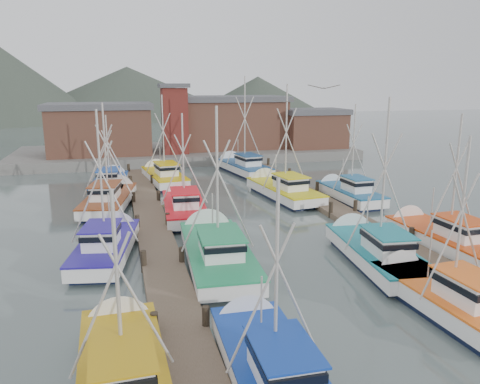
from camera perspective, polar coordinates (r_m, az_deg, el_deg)
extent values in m
plane|color=#455352|center=(28.77, 4.38, -6.67)|extent=(260.00, 260.00, 0.00)
cube|color=#4D4130|center=(31.11, -10.41, -4.93)|extent=(2.20, 46.00, 0.40)
cylinder|color=black|center=(18.99, -10.36, -16.28)|extent=(0.30, 0.30, 1.50)
cylinder|color=black|center=(25.33, -11.64, -8.62)|extent=(0.30, 0.30, 1.50)
cylinder|color=black|center=(31.95, -12.37, -4.07)|extent=(0.30, 0.30, 1.50)
cylinder|color=black|center=(38.70, -12.84, -1.10)|extent=(0.30, 0.30, 1.50)
cylinder|color=black|center=(45.52, -13.17, 0.99)|extent=(0.30, 0.30, 1.50)
cylinder|color=black|center=(52.40, -13.41, 2.53)|extent=(0.30, 0.30, 1.50)
cylinder|color=black|center=(19.20, -4.17, -15.75)|extent=(0.30, 0.30, 1.50)
cylinder|color=black|center=(25.48, -7.10, -8.31)|extent=(0.30, 0.30, 1.50)
cylinder|color=black|center=(32.07, -8.79, -3.85)|extent=(0.30, 0.30, 1.50)
cylinder|color=black|center=(38.80, -9.89, -0.93)|extent=(0.30, 0.30, 1.50)
cylinder|color=black|center=(45.61, -10.66, 1.13)|extent=(0.30, 0.30, 1.50)
cylinder|color=black|center=(52.47, -11.23, 2.65)|extent=(0.30, 0.30, 1.50)
cube|color=#4D4130|center=(34.91, 13.17, -3.08)|extent=(2.20, 46.00, 0.40)
cylinder|color=black|center=(24.15, 25.64, -10.80)|extent=(0.30, 0.30, 1.50)
cylinder|color=black|center=(29.40, 16.88, -5.85)|extent=(0.30, 0.30, 1.50)
cylinder|color=black|center=(35.26, 11.00, -2.39)|extent=(0.30, 0.30, 1.50)
cylinder|color=black|center=(41.47, 6.85, 0.08)|extent=(0.30, 0.30, 1.50)
cylinder|color=black|center=(47.91, 3.80, 1.90)|extent=(0.30, 0.30, 1.50)
cylinder|color=black|center=(54.48, 1.48, 3.28)|extent=(0.30, 0.30, 1.50)
cylinder|color=black|center=(30.46, 20.11, -5.43)|extent=(0.30, 0.30, 1.50)
cylinder|color=black|center=(36.15, 13.86, -2.15)|extent=(0.30, 0.30, 1.50)
cylinder|color=black|center=(42.24, 9.38, 0.23)|extent=(0.30, 0.30, 1.50)
cylinder|color=black|center=(48.57, 6.04, 2.01)|extent=(0.30, 0.30, 1.50)
cylinder|color=black|center=(55.06, 3.48, 3.36)|extent=(0.30, 0.30, 1.50)
cube|color=gray|center=(63.85, -6.49, 4.78)|extent=(44.00, 16.00, 1.20)
cube|color=#573026|center=(60.87, -16.67, 7.09)|extent=(12.00, 8.00, 5.50)
cube|color=#545458|center=(60.66, -16.86, 10.00)|extent=(12.72, 8.48, 0.70)
cube|color=#573026|center=(64.55, -1.24, 8.25)|extent=(14.00, 9.00, 6.20)
cube|color=#545458|center=(64.36, -1.26, 11.31)|extent=(14.84, 9.54, 0.70)
cube|color=#573026|center=(65.27, 8.90, 7.40)|extent=(8.00, 6.00, 4.50)
cube|color=#545458|center=(65.08, 8.98, 9.68)|extent=(8.48, 6.36, 0.70)
cube|color=maroon|center=(59.15, -7.97, 8.57)|extent=(3.00, 3.00, 8.00)
cube|color=#545458|center=(58.98, -8.10, 12.68)|extent=(3.60, 3.60, 0.50)
cone|color=#3C463A|center=(155.92, -13.36, 9.13)|extent=(140.00, 140.00, 30.00)
cone|color=#3C463A|center=(152.37, 2.15, 9.38)|extent=(90.00, 90.00, 24.00)
cube|color=white|center=(16.00, 4.06, -21.16)|extent=(2.77, 8.00, 0.80)
cube|color=#1137A1|center=(15.79, 4.08, -20.02)|extent=(2.85, 8.08, 0.10)
cone|color=white|center=(19.35, 0.43, -15.13)|extent=(2.51, 1.16, 2.48)
cube|color=white|center=(14.72, 5.29, -20.10)|extent=(1.66, 2.42, 1.10)
cube|color=black|center=(14.59, 5.31, -19.35)|extent=(1.77, 2.66, 0.28)
cube|color=#1137A1|center=(14.40, 5.35, -18.14)|extent=(1.88, 2.82, 0.07)
cylinder|color=#B9B2A9|center=(14.23, 4.47, -10.16)|extent=(0.11, 0.11, 5.97)
cylinder|color=#B9B2A9|center=(14.39, 2.44, -12.93)|extent=(2.14, 0.13, 4.67)
cylinder|color=#B9B2A9|center=(14.67, 6.36, -12.47)|extent=(2.14, 0.13, 4.67)
cylinder|color=#B9B2A9|center=(16.36, 2.62, -13.80)|extent=(0.07, 0.07, 2.22)
cube|color=#0F1832|center=(22.54, 23.99, -13.47)|extent=(2.64, 7.06, 0.70)
cube|color=white|center=(22.27, 24.15, -11.97)|extent=(3.00, 8.02, 0.80)
cube|color=orange|center=(22.12, 24.24, -11.07)|extent=(3.08, 8.11, 0.10)
cone|color=white|center=(25.10, 18.10, -8.98)|extent=(2.52, 1.23, 2.47)
cube|color=white|center=(21.28, 26.10, -10.55)|extent=(1.72, 2.45, 1.10)
cube|color=black|center=(21.19, 26.16, -9.98)|extent=(1.84, 2.69, 0.28)
cube|color=orange|center=(21.06, 26.26, -9.07)|extent=(1.95, 2.86, 0.07)
cylinder|color=#B9B2A9|center=(20.93, 25.37, -2.83)|extent=(0.12, 0.12, 6.63)
cylinder|color=#B9B2A9|center=(20.81, 24.14, -5.03)|extent=(2.37, 0.21, 5.18)
cylinder|color=#B9B2A9|center=(21.48, 26.16, -4.69)|extent=(2.37, 0.21, 5.18)
cylinder|color=#B9B2A9|center=(22.66, 22.14, -6.98)|extent=(0.07, 0.07, 2.20)
cube|color=white|center=(16.21, -14.04, -21.06)|extent=(2.85, 8.21, 0.80)
cube|color=#BA8C0F|center=(16.00, -14.12, -19.93)|extent=(2.93, 8.29, 0.10)
cone|color=white|center=(19.79, -14.53, -14.89)|extent=(2.57, 1.16, 2.54)
cube|color=white|center=(14.87, -14.09, -20.10)|extent=(1.70, 2.48, 1.10)
cube|color=black|center=(14.75, -14.14, -19.35)|extent=(1.81, 2.73, 0.28)
cube|color=#BA8C0F|center=(14.56, -14.22, -18.15)|extent=(1.92, 2.90, 0.07)
cylinder|color=#B9B2A9|center=(14.51, -14.73, -10.69)|extent=(0.13, 0.13, 5.70)
cylinder|color=#B9B2A9|center=(14.79, -16.80, -13.21)|extent=(2.06, 0.14, 4.46)
cylinder|color=#B9B2A9|center=(14.80, -12.36, -12.92)|extent=(2.06, 0.14, 4.46)
cylinder|color=#B9B2A9|center=(16.68, -14.57, -13.69)|extent=(0.07, 0.07, 2.44)
cube|color=#0F1832|center=(25.81, -2.75, -8.89)|extent=(3.31, 8.78, 0.70)
cube|color=white|center=(25.57, -2.76, -7.54)|extent=(3.77, 9.97, 0.80)
cube|color=#1E8D55|center=(25.44, -2.77, -6.74)|extent=(3.87, 10.08, 0.10)
cone|color=white|center=(30.22, -4.15, -4.59)|extent=(3.12, 1.28, 3.06)
cube|color=white|center=(24.16, -2.37, -6.40)|extent=(2.15, 3.05, 1.10)
cube|color=black|center=(24.08, -2.37, -5.88)|extent=(2.29, 3.35, 0.28)
cube|color=#1E8D55|center=(23.97, -2.38, -5.07)|extent=(2.43, 3.56, 0.07)
cylinder|color=#B9B2A9|center=(24.24, -2.80, 1.54)|extent=(0.14, 0.14, 7.52)
cylinder|color=#B9B2A9|center=(24.35, -4.24, -0.55)|extent=(2.70, 0.26, 5.88)
cylinder|color=#B9B2A9|center=(24.52, -1.33, -0.42)|extent=(2.70, 0.26, 5.88)
cylinder|color=#B9B2A9|center=(26.73, -3.37, -3.02)|extent=(0.08, 0.08, 2.74)
cube|color=#0F1832|center=(26.95, 16.31, -8.46)|extent=(3.26, 7.87, 0.70)
cube|color=white|center=(26.72, 16.40, -7.16)|extent=(3.71, 8.94, 0.80)
cube|color=#147985|center=(26.60, 16.45, -6.39)|extent=(3.80, 9.04, 0.10)
cone|color=white|center=(30.53, 12.95, -4.71)|extent=(2.82, 1.37, 2.72)
cube|color=white|center=(25.53, 17.52, -5.93)|extent=(2.01, 2.78, 1.10)
cube|color=black|center=(25.46, 17.56, -5.44)|extent=(2.15, 3.05, 0.28)
cube|color=#147985|center=(25.35, 17.61, -4.67)|extent=(2.28, 3.23, 0.07)
cylinder|color=#B9B2A9|center=(25.43, 17.19, 2.02)|extent=(0.13, 0.13, 7.96)
cylinder|color=#B9B2A9|center=(25.38, 15.92, -0.08)|extent=(2.83, 0.38, 6.21)
cylinder|color=#B9B2A9|center=(25.86, 18.16, 0.01)|extent=(2.83, 0.38, 6.21)
cylinder|color=#B9B2A9|center=(27.59, 15.25, -2.96)|extent=(0.08, 0.08, 2.43)
cube|color=#0F1832|center=(27.85, -15.92, -7.72)|extent=(3.52, 7.40, 0.70)
cube|color=white|center=(27.63, -16.01, -6.46)|extent=(4.00, 8.41, 0.80)
cube|color=#23158E|center=(27.51, -16.06, -5.71)|extent=(4.09, 8.51, 0.10)
cone|color=white|center=(31.45, -14.58, -4.28)|extent=(2.67, 1.53, 2.52)
cube|color=white|center=(26.44, -16.54, -5.21)|extent=(2.03, 2.67, 1.10)
cube|color=black|center=(26.37, -16.57, -4.74)|extent=(2.17, 2.93, 0.28)
cube|color=#23158E|center=(26.26, -16.62, -3.99)|extent=(2.31, 3.11, 0.07)
cylinder|color=#B9B2A9|center=(26.44, -16.62, 1.73)|extent=(0.14, 0.14, 7.29)
cylinder|color=#B9B2A9|center=(26.74, -17.67, -0.10)|extent=(2.58, 0.55, 5.70)
cylinder|color=#B9B2A9|center=(26.50, -15.33, -0.06)|extent=(2.58, 0.55, 5.70)
cylinder|color=#B9B2A9|center=(28.53, -15.65, -2.46)|extent=(0.08, 0.08, 2.42)
cube|color=#0F1832|center=(30.64, 23.80, -6.44)|extent=(2.73, 7.49, 0.70)
cube|color=white|center=(30.44, 23.91, -5.29)|extent=(3.10, 8.51, 0.80)
cube|color=#D6400A|center=(30.33, 23.97, -4.60)|extent=(3.18, 8.60, 0.10)
cone|color=white|center=(33.60, 19.26, -3.49)|extent=(2.70, 1.20, 2.66)
cube|color=white|center=(29.46, 25.34, -4.08)|extent=(1.81, 2.59, 1.10)
cube|color=black|center=(29.40, 25.39, -3.65)|extent=(1.93, 2.84, 0.28)
cube|color=#D6400A|center=(29.30, 25.46, -2.98)|extent=(2.05, 3.02, 0.07)
cylinder|color=#B9B2A9|center=(29.40, 24.81, 1.85)|extent=(0.13, 0.13, 6.98)
cylinder|color=#B9B2A9|center=(29.19, 23.83, 0.22)|extent=(2.50, 0.19, 5.46)
cylinder|color=#B9B2A9|center=(29.93, 25.47, 0.36)|extent=(2.50, 0.19, 5.46)
cylinder|color=#B9B2A9|center=(31.12, 22.38, -1.69)|extent=(0.07, 0.07, 2.46)
cube|color=#0F1832|center=(35.17, -6.78, -2.95)|extent=(2.98, 7.78, 0.70)
cube|color=white|center=(34.99, -6.80, -1.93)|extent=(3.39, 8.84, 0.80)
cube|color=red|center=(34.90, -6.82, -1.33)|extent=(3.48, 8.93, 0.10)
cone|color=white|center=(39.23, -7.27, -0.53)|extent=(2.78, 1.28, 2.71)
cube|color=white|center=(33.75, -6.72, -0.82)|extent=(1.92, 2.71, 1.10)
cube|color=black|center=(33.70, -6.73, -0.44)|extent=(2.05, 2.98, 0.28)
cube|color=red|center=(33.62, -6.74, 0.15)|extent=(2.17, 3.16, 0.07)
cylinder|color=#B9B2A9|center=(34.06, -6.95, 4.00)|extent=(0.13, 0.13, 6.57)
cylinder|color=#B9B2A9|center=(34.16, -7.84, 2.68)|extent=(2.36, 0.25, 5.14)
cylinder|color=#B9B2A9|center=(34.23, -5.99, 2.75)|extent=(2.36, 0.25, 5.14)
cylinder|color=#B9B2A9|center=(36.14, -7.06, 1.15)|extent=(0.08, 0.08, 2.42)
cube|color=#0F1832|center=(40.65, 5.36, -0.73)|extent=(3.66, 8.51, 0.70)
cube|color=white|center=(40.50, 5.38, 0.16)|extent=(4.16, 9.68, 0.80)
cube|color=#D5C80B|center=(40.42, 5.39, 0.69)|extent=(4.27, 9.78, 0.10)
cone|color=white|center=(44.66, 2.66, 1.22)|extent=(3.04, 1.45, 2.93)
cube|color=white|center=(39.33, 6.15, 1.17)|extent=(2.22, 3.02, 1.10)
cube|color=black|center=(39.28, 6.16, 1.50)|extent=(2.37, 3.31, 0.28)
cube|color=#D5C80B|center=(39.21, 6.17, 2.02)|extent=(2.52, 3.52, 0.07)
cylinder|color=#B9B2A9|center=(39.56, 5.65, 6.76)|extent=(0.15, 0.15, 8.60)
cylinder|color=#B9B2A9|center=(39.41, 4.84, 5.27)|extent=(3.05, 0.47, 6.72)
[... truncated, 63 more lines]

